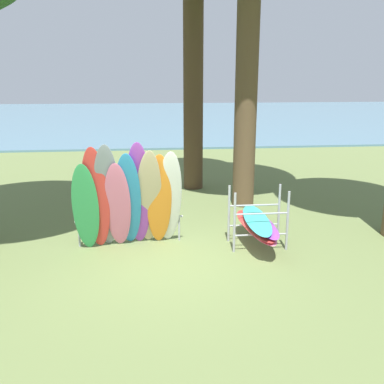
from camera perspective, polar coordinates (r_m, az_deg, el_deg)
name	(u,v)px	position (r m, az deg, el deg)	size (l,w,h in m)	color
ground_plane	(167,261)	(8.56, -3.36, -9.06)	(80.00, 80.00, 0.00)	olive
lake_water	(150,116)	(39.11, -5.59, 9.88)	(80.00, 36.00, 0.10)	slate
leaning_board_pile	(128,200)	(8.88, -8.35, -1.08)	(2.28, 0.99, 2.29)	#339E56
board_storage_rack	(257,223)	(9.23, 8.52, -4.06)	(1.15, 2.13, 1.25)	#9EA0A5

